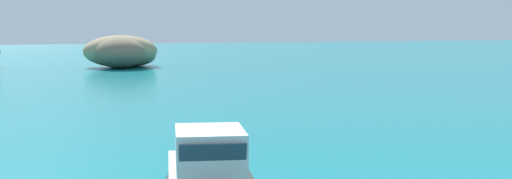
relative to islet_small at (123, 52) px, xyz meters
The scene contains 1 object.
islet_small is the anchor object (origin of this frame).
Camera 1 is at (-11.63, -5.05, 5.21)m, focal length 46.61 mm.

